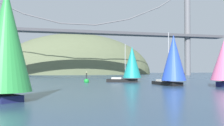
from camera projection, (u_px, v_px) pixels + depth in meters
headland_center at (77, 74)px, 153.60m from camera, size 88.31×44.00×46.66m
suspension_bridge at (79, 30)px, 114.17m from camera, size 140.22×6.00×41.44m
sailboat_teal_sail at (131, 63)px, 60.28m from camera, size 8.30×5.53×8.62m
sailboat_green_sail at (5, 43)px, 24.37m from camera, size 7.52×9.39×10.75m
sailboat_blue_spinnaker at (173, 60)px, 47.58m from camera, size 4.78×8.30×9.63m
channel_buoy at (86, 81)px, 58.38m from camera, size 1.10×1.10×2.64m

